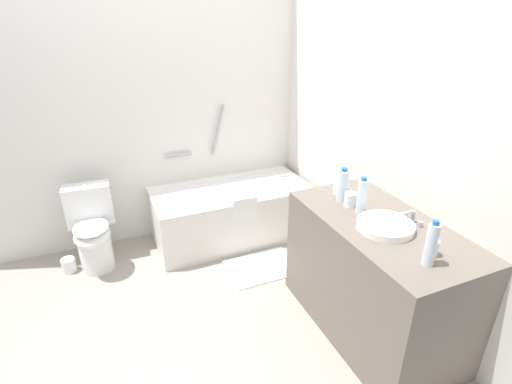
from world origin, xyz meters
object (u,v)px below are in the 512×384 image
bathtub (231,211)px  water_bottle_1 (343,186)px  toilet (92,230)px  water_bottle_0 (362,196)px  drinking_glass_2 (350,200)px  drinking_glass_0 (338,189)px  bath_mat (262,267)px  sink_faucet (412,217)px  drinking_glass_1 (431,248)px  sink_basin (385,226)px  water_bottle_2 (431,244)px  toilet_paper_roll (69,265)px

bathtub → water_bottle_1: size_ratio=6.09×
toilet → water_bottle_0: water_bottle_0 is taller
water_bottle_1 → drinking_glass_2: (0.00, -0.09, -0.06)m
drinking_glass_0 → bath_mat: (-0.38, 0.45, -0.85)m
sink_faucet → drinking_glass_1: 0.35m
bathtub → drinking_glass_2: 1.43m
drinking_glass_1 → sink_basin: bearing=97.3°
sink_basin → drinking_glass_0: size_ratio=4.33×
sink_basin → drinking_glass_0: (0.02, 0.52, 0.02)m
water_bottle_2 → sink_basin: bearing=83.7°
toilet → sink_basin: (1.63, -1.56, 0.50)m
drinking_glass_0 → toilet_paper_roll: bearing=151.1°
sink_basin → water_bottle_2: size_ratio=1.32×
drinking_glass_1 → drinking_glass_0: bearing=91.2°
drinking_glass_1 → bath_mat: drinking_glass_1 is taller
water_bottle_2 → drinking_glass_0: water_bottle_2 is taller
sink_faucet → bath_mat: bearing=119.8°
drinking_glass_2 → drinking_glass_0: bearing=79.0°
drinking_glass_1 → toilet_paper_roll: drinking_glass_1 is taller
bathtub → drinking_glass_1: size_ratio=16.15×
water_bottle_2 → bath_mat: size_ratio=0.43×
bathtub → sink_faucet: (0.61, -1.56, 0.59)m
drinking_glass_0 → drinking_glass_1: drinking_glass_1 is taller
sink_basin → toilet_paper_roll: size_ratio=2.80×
water_bottle_1 → bath_mat: bearing=121.9°
drinking_glass_1 → bath_mat: size_ratio=0.15×
water_bottle_0 → bath_mat: (-0.35, 0.74, -0.93)m
drinking_glass_0 → drinking_glass_1: size_ratio=0.87×
water_bottle_1 → water_bottle_2: water_bottle_2 is taller
toilet → drinking_glass_2: size_ratio=7.74×
drinking_glass_1 → bath_mat: bearing=107.3°
toilet → toilet_paper_roll: (-0.23, -0.00, -0.28)m
bathtub → water_bottle_0: 1.55m
sink_basin → water_bottle_1: (-0.02, 0.42, 0.09)m
toilet → drinking_glass_2: drinking_glass_2 is taller
sink_faucet → toilet: bearing=139.5°
water_bottle_2 → drinking_glass_2: bearing=87.9°
water_bottle_2 → drinking_glass_1: 0.12m
sink_basin → water_bottle_0: 0.25m
toilet → sink_faucet: bearing=51.9°
drinking_glass_2 → toilet_paper_roll: (-1.85, 1.23, -0.81)m
drinking_glass_0 → drinking_glass_2: drinking_glass_2 is taller
sink_faucet → drinking_glass_0: sink_faucet is taller
water_bottle_1 → water_bottle_2: bearing=-91.7°
sink_faucet → sink_basin: bearing=180.0°
bathtub → sink_faucet: size_ratio=9.42×
drinking_glass_2 → toilet_paper_roll: bearing=146.4°
sink_faucet → water_bottle_0: bearing=131.9°
toilet → toilet_paper_roll: bearing=-86.5°
toilet → drinking_glass_1: size_ratio=7.95×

